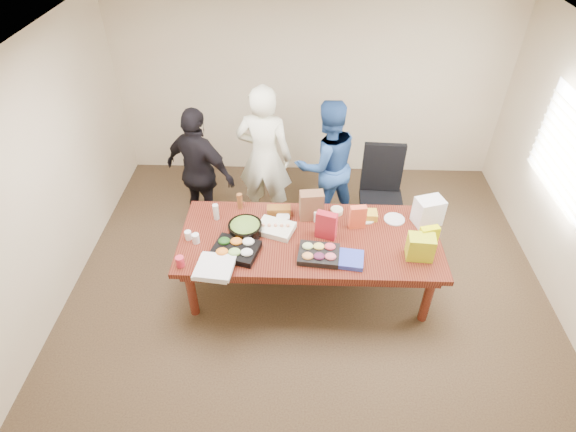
{
  "coord_description": "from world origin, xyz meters",
  "views": [
    {
      "loc": [
        -0.11,
        -3.72,
        4.09
      ],
      "look_at": [
        -0.24,
        0.1,
        0.96
      ],
      "focal_mm": 28.92,
      "sensor_mm": 36.0,
      "label": 1
    }
  ],
  "objects_px": {
    "office_chair": "(382,200)",
    "salad_bowl": "(245,229)",
    "person_center": "(264,158)",
    "person_right": "(327,164)",
    "sheet_cake": "(275,228)",
    "conference_table": "(309,262)"
  },
  "relations": [
    {
      "from": "sheet_cake",
      "to": "salad_bowl",
      "type": "xyz_separation_m",
      "value": [
        -0.32,
        -0.05,
        0.03
      ]
    },
    {
      "from": "conference_table",
      "to": "sheet_cake",
      "type": "xyz_separation_m",
      "value": [
        -0.38,
        0.1,
        0.41
      ]
    },
    {
      "from": "conference_table",
      "to": "office_chair",
      "type": "distance_m",
      "value": 1.29
    },
    {
      "from": "sheet_cake",
      "to": "person_center",
      "type": "bearing_deg",
      "value": 118.71
    },
    {
      "from": "office_chair",
      "to": "sheet_cake",
      "type": "relative_size",
      "value": 3.09
    },
    {
      "from": "person_center",
      "to": "salad_bowl",
      "type": "distance_m",
      "value": 1.21
    },
    {
      "from": "conference_table",
      "to": "sheet_cake",
      "type": "distance_m",
      "value": 0.56
    },
    {
      "from": "conference_table",
      "to": "salad_bowl",
      "type": "xyz_separation_m",
      "value": [
        -0.7,
        0.05,
        0.43
      ]
    },
    {
      "from": "person_center",
      "to": "sheet_cake",
      "type": "relative_size",
      "value": 5.0
    },
    {
      "from": "person_center",
      "to": "sheet_cake",
      "type": "height_order",
      "value": "person_center"
    },
    {
      "from": "conference_table",
      "to": "person_right",
      "type": "relative_size",
      "value": 1.62
    },
    {
      "from": "person_right",
      "to": "salad_bowl",
      "type": "height_order",
      "value": "person_right"
    },
    {
      "from": "conference_table",
      "to": "sheet_cake",
      "type": "bearing_deg",
      "value": 165.71
    },
    {
      "from": "person_center",
      "to": "salad_bowl",
      "type": "xyz_separation_m",
      "value": [
        -0.13,
        -1.19,
        -0.16
      ]
    },
    {
      "from": "person_right",
      "to": "sheet_cake",
      "type": "height_order",
      "value": "person_right"
    },
    {
      "from": "person_right",
      "to": "salad_bowl",
      "type": "xyz_separation_m",
      "value": [
        -0.91,
        -1.22,
        -0.06
      ]
    },
    {
      "from": "conference_table",
      "to": "person_right",
      "type": "distance_m",
      "value": 1.38
    },
    {
      "from": "person_right",
      "to": "sheet_cake",
      "type": "relative_size",
      "value": 4.48
    },
    {
      "from": "office_chair",
      "to": "salad_bowl",
      "type": "xyz_separation_m",
      "value": [
        -1.6,
        -0.85,
        0.21
      ]
    },
    {
      "from": "person_center",
      "to": "person_right",
      "type": "height_order",
      "value": "person_center"
    },
    {
      "from": "salad_bowl",
      "to": "person_right",
      "type": "bearing_deg",
      "value": 53.19
    },
    {
      "from": "salad_bowl",
      "to": "sheet_cake",
      "type": "bearing_deg",
      "value": 7.94
    }
  ]
}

